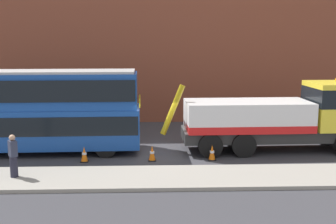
{
  "coord_description": "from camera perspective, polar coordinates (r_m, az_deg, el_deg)",
  "views": [
    {
      "loc": [
        -0.39,
        -20.07,
        5.46
      ],
      "look_at": [
        0.34,
        0.05,
        2.0
      ],
      "focal_mm": 44.34,
      "sensor_mm": 36.0,
      "label": 1
    }
  ],
  "objects": [
    {
      "name": "traffic_cone_midway",
      "position": [
        19.19,
        -2.2,
        -5.73
      ],
      "size": [
        0.36,
        0.36,
        0.72
      ],
      "color": "orange",
      "rests_on": "ground_plane"
    },
    {
      "name": "building_facade",
      "position": [
        28.48,
        -1.33,
        15.01
      ],
      "size": [
        60.0,
        1.5,
        16.0
      ],
      "color": "brown",
      "rests_on": "ground_plane"
    },
    {
      "name": "double_decker_bus",
      "position": [
        21.29,
        -18.91,
        0.5
      ],
      "size": [
        11.1,
        2.83,
        4.06
      ],
      "rotation": [
        0.0,
        0.0,
        0.03
      ],
      "color": "#19479E",
      "rests_on": "ground_plane"
    },
    {
      "name": "ground_plane",
      "position": [
        20.8,
        -0.93,
        -5.47
      ],
      "size": [
        120.0,
        120.0,
        0.0
      ],
      "primitive_type": "plane",
      "color": "#38383D"
    },
    {
      "name": "traffic_cone_near_truck",
      "position": [
        19.39,
        6.07,
        -5.61
      ],
      "size": [
        0.36,
        0.36,
        0.72
      ],
      "color": "orange",
      "rests_on": "ground_plane"
    },
    {
      "name": "pedestrian_onlooker",
      "position": [
        17.46,
        -20.51,
        -5.74
      ],
      "size": [
        0.44,
        0.48,
        1.71
      ],
      "rotation": [
        0.0,
        0.0,
        0.62
      ],
      "color": "#232333",
      "rests_on": "near_kerb"
    },
    {
      "name": "near_kerb",
      "position": [
        16.76,
        -0.64,
        -8.99
      ],
      "size": [
        60.0,
        2.8,
        0.15
      ],
      "primitive_type": "cube",
      "color": "gray",
      "rests_on": "ground_plane"
    },
    {
      "name": "traffic_cone_near_bus",
      "position": [
        19.39,
        -11.44,
        -5.76
      ],
      "size": [
        0.36,
        0.36,
        0.72
      ],
      "color": "orange",
      "rests_on": "ground_plane"
    },
    {
      "name": "recovery_tow_truck",
      "position": [
        21.46,
        15.43,
        -0.53
      ],
      "size": [
        10.17,
        2.87,
        3.67
      ],
      "rotation": [
        0.0,
        0.0,
        0.03
      ],
      "color": "#2D2D2D",
      "rests_on": "ground_plane"
    }
  ]
}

